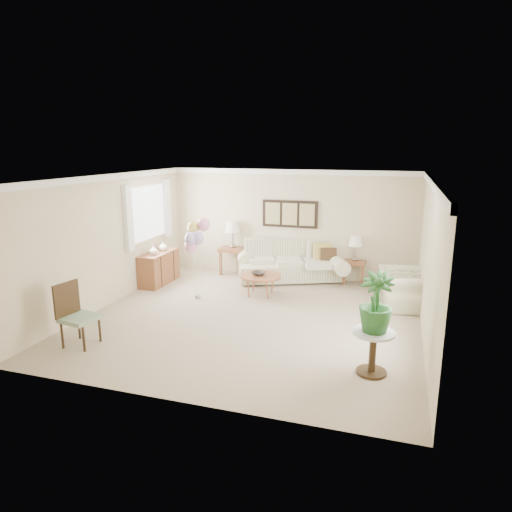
{
  "coord_description": "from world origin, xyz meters",
  "views": [
    {
      "loc": [
        2.48,
        -7.61,
        3.12
      ],
      "look_at": [
        -0.11,
        0.6,
        1.05
      ],
      "focal_mm": 32.0,
      "sensor_mm": 36.0,
      "label": 1
    }
  ],
  "objects_px": {
    "accent_chair": "(75,313)",
    "balloon_cluster": "(195,235)",
    "armchair": "(404,289)",
    "coffee_table": "(261,276)",
    "sofa": "(290,264)"
  },
  "relations": [
    {
      "from": "accent_chair",
      "to": "armchair",
      "type": "bearing_deg",
      "value": 34.44
    },
    {
      "from": "sofa",
      "to": "accent_chair",
      "type": "xyz_separation_m",
      "value": [
        -2.41,
        -4.67,
        0.15
      ]
    },
    {
      "from": "sofa",
      "to": "accent_chair",
      "type": "distance_m",
      "value": 5.26
    },
    {
      "from": "armchair",
      "to": "accent_chair",
      "type": "height_order",
      "value": "accent_chair"
    },
    {
      "from": "coffee_table",
      "to": "armchair",
      "type": "distance_m",
      "value": 2.95
    },
    {
      "from": "accent_chair",
      "to": "sofa",
      "type": "bearing_deg",
      "value": 62.68
    },
    {
      "from": "coffee_table",
      "to": "sofa",
      "type": "bearing_deg",
      "value": 76.5
    },
    {
      "from": "sofa",
      "to": "balloon_cluster",
      "type": "height_order",
      "value": "balloon_cluster"
    },
    {
      "from": "coffee_table",
      "to": "balloon_cluster",
      "type": "height_order",
      "value": "balloon_cluster"
    },
    {
      "from": "sofa",
      "to": "coffee_table",
      "type": "relative_size",
      "value": 3.34
    },
    {
      "from": "sofa",
      "to": "armchair",
      "type": "xyz_separation_m",
      "value": [
        2.61,
        -1.22,
        -0.02
      ]
    },
    {
      "from": "coffee_table",
      "to": "armchair",
      "type": "bearing_deg",
      "value": 2.81
    },
    {
      "from": "sofa",
      "to": "accent_chair",
      "type": "height_order",
      "value": "accent_chair"
    },
    {
      "from": "accent_chair",
      "to": "balloon_cluster",
      "type": "distance_m",
      "value": 2.92
    },
    {
      "from": "armchair",
      "to": "coffee_table",
      "type": "bearing_deg",
      "value": 86.55
    }
  ]
}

